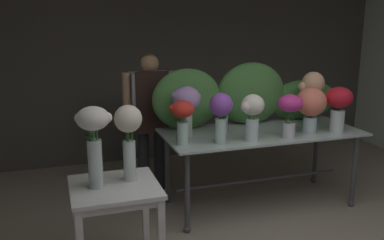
% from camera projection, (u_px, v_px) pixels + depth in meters
% --- Properties ---
extents(ground_plane, '(8.09, 8.09, 0.00)m').
position_uv_depth(ground_plane, '(231.00, 204.00, 4.60)').
color(ground_plane, gray).
extents(wall_back, '(5.96, 0.12, 2.77)m').
position_uv_depth(wall_back, '(181.00, 56.00, 5.97)').
color(wall_back, '#4C4742').
rests_on(wall_back, ground).
extents(display_table_glass, '(1.99, 0.89, 0.81)m').
position_uv_depth(display_table_glass, '(261.00, 142.00, 4.44)').
color(display_table_glass, '#AFC1BF').
rests_on(display_table_glass, ground).
extents(side_table_white, '(0.65, 0.63, 0.73)m').
position_uv_depth(side_table_white, '(115.00, 198.00, 3.24)').
color(side_table_white, white).
rests_on(side_table_white, ground).
extents(florist, '(0.60, 0.24, 1.55)m').
position_uv_depth(florist, '(151.00, 108.00, 4.75)').
color(florist, '#232328').
rests_on(florist, ground).
extents(foliage_backdrop, '(2.14, 0.31, 0.66)m').
position_uv_depth(foliage_backdrop, '(245.00, 97.00, 4.63)').
color(foliage_backdrop, '#477F3D').
rests_on(foliage_backdrop, display_table_glass).
extents(vase_peach_hydrangea, '(0.28, 0.24, 0.57)m').
position_uv_depth(vase_peach_hydrangea, '(312.00, 91.00, 4.57)').
color(vase_peach_hydrangea, silver).
rests_on(vase_peach_hydrangea, display_table_glass).
extents(vase_sunset_peonies, '(0.19, 0.19, 0.36)m').
position_uv_depth(vase_sunset_peonies, '(223.00, 111.00, 4.28)').
color(vase_sunset_peonies, silver).
rests_on(vase_sunset_peonies, display_table_glass).
extents(vase_lilac_snapdragons, '(0.30, 0.27, 0.49)m').
position_uv_depth(vase_lilac_snapdragons, '(186.00, 104.00, 4.16)').
color(vase_lilac_snapdragons, silver).
rests_on(vase_lilac_snapdragons, display_table_glass).
extents(vase_magenta_roses, '(0.24, 0.24, 0.42)m').
position_uv_depth(vase_magenta_roses, '(290.00, 109.00, 4.11)').
color(vase_magenta_roses, silver).
rests_on(vase_magenta_roses, display_table_glass).
extents(vase_ivory_tulips, '(0.23, 0.21, 0.44)m').
position_uv_depth(vase_ivory_tulips, '(252.00, 113.00, 4.00)').
color(vase_ivory_tulips, silver).
rests_on(vase_ivory_tulips, display_table_glass).
extents(vase_coral_carnations, '(0.30, 0.30, 0.46)m').
position_uv_depth(vase_coral_carnations, '(311.00, 105.00, 4.29)').
color(vase_coral_carnations, silver).
rests_on(vase_coral_carnations, display_table_glass).
extents(vase_violet_ranunculus, '(0.21, 0.21, 0.47)m').
position_uv_depth(vase_violet_ranunculus, '(221.00, 112.00, 3.92)').
color(vase_violet_ranunculus, silver).
rests_on(vase_violet_ranunculus, display_table_glass).
extents(vase_crimson_lilies, '(0.29, 0.27, 0.46)m').
position_uv_depth(vase_crimson_lilies, '(338.00, 104.00, 4.32)').
color(vase_crimson_lilies, silver).
rests_on(vase_crimson_lilies, display_table_glass).
extents(vase_scarlet_anemones, '(0.23, 0.22, 0.41)m').
position_uv_depth(vase_scarlet_anemones, '(182.00, 117.00, 3.90)').
color(vase_scarlet_anemones, silver).
rests_on(vase_scarlet_anemones, display_table_glass).
extents(vase_white_roses_tall, '(0.26, 0.23, 0.60)m').
position_uv_depth(vase_white_roses_tall, '(94.00, 136.00, 3.08)').
color(vase_white_roses_tall, silver).
rests_on(vase_white_roses_tall, side_table_white).
extents(vase_cream_lisianthus_tall, '(0.21, 0.21, 0.58)m').
position_uv_depth(vase_cream_lisianthus_tall, '(129.00, 132.00, 3.22)').
color(vase_cream_lisianthus_tall, silver).
rests_on(vase_cream_lisianthus_tall, side_table_white).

